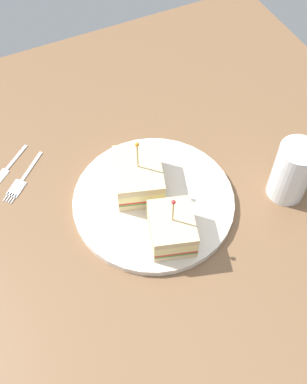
% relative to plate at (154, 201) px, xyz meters
% --- Properties ---
extents(ground_plane, '(1.00, 1.00, 0.02)m').
position_rel_plate_xyz_m(ground_plane, '(0.00, 0.00, -0.02)').
color(ground_plane, brown).
extents(plate, '(0.28, 0.28, 0.01)m').
position_rel_plate_xyz_m(plate, '(0.00, 0.00, 0.00)').
color(plate, silver).
rests_on(plate, ground_plane).
extents(sandwich_half_front, '(0.12, 0.11, 0.11)m').
position_rel_plate_xyz_m(sandwich_half_front, '(-0.04, -0.01, 0.03)').
color(sandwich_half_front, beige).
rests_on(sandwich_half_front, plate).
extents(sandwich_half_back, '(0.10, 0.09, 0.10)m').
position_rel_plate_xyz_m(sandwich_half_back, '(0.08, -0.01, 0.03)').
color(sandwich_half_back, beige).
rests_on(sandwich_half_back, plate).
extents(drink_glass, '(0.07, 0.07, 0.11)m').
position_rel_plate_xyz_m(drink_glass, '(0.08, 0.22, 0.04)').
color(drink_glass, beige).
rests_on(drink_glass, ground_plane).
extents(fork, '(0.09, 0.10, 0.00)m').
position_rel_plate_xyz_m(fork, '(-0.14, -0.20, -0.00)').
color(fork, silver).
rests_on(fork, ground_plane).
extents(knife, '(0.09, 0.11, 0.00)m').
position_rel_plate_xyz_m(knife, '(-0.17, -0.22, -0.00)').
color(knife, silver).
rests_on(knife, ground_plane).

